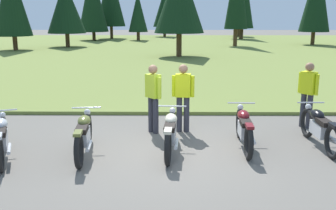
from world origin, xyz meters
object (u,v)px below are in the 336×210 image
(motorcycle_silver, at_px, (2,138))
(motorcycle_maroon, at_px, (244,128))
(motorcycle_olive, at_px, (84,135))
(motorcycle_black, at_px, (319,127))
(motorcycle_cream, at_px, (171,132))
(rider_near_row_end, at_px, (308,91))
(rider_checking_bike, at_px, (153,95))
(rider_with_back_turned, at_px, (183,94))

(motorcycle_silver, relative_size, motorcycle_maroon, 0.95)
(motorcycle_silver, xyz_separation_m, motorcycle_olive, (1.58, 0.24, 0.00))
(motorcycle_black, bearing_deg, motorcycle_cream, -173.18)
(rider_near_row_end, bearing_deg, rider_checking_bike, -173.06)
(motorcycle_silver, xyz_separation_m, rider_checking_bike, (2.93, 1.81, 0.51))
(motorcycle_silver, height_order, motorcycle_cream, same)
(motorcycle_silver, bearing_deg, motorcycle_cream, 6.78)
(rider_near_row_end, height_order, rider_checking_bike, same)
(motorcycle_cream, distance_m, motorcycle_maroon, 1.62)
(motorcycle_black, height_order, rider_near_row_end, rider_near_row_end)
(motorcycle_olive, xyz_separation_m, motorcycle_maroon, (3.36, 0.49, 0.00))
(motorcycle_cream, bearing_deg, motorcycle_black, 6.82)
(rider_with_back_turned, bearing_deg, motorcycle_silver, -152.60)
(motorcycle_cream, height_order, motorcycle_maroon, same)
(motorcycle_cream, relative_size, rider_near_row_end, 1.26)
(motorcycle_black, relative_size, rider_near_row_end, 1.26)
(rider_checking_bike, bearing_deg, motorcycle_maroon, -28.33)
(motorcycle_silver, xyz_separation_m, rider_near_row_end, (6.81, 2.28, 0.51))
(rider_near_row_end, bearing_deg, rider_with_back_turned, -172.99)
(motorcycle_olive, xyz_separation_m, rider_near_row_end, (5.23, 2.05, 0.51))
(motorcycle_silver, bearing_deg, rider_near_row_end, 18.53)
(motorcycle_maroon, distance_m, motorcycle_black, 1.64)
(motorcycle_cream, height_order, motorcycle_black, same)
(motorcycle_olive, bearing_deg, motorcycle_silver, -171.55)
(motorcycle_maroon, height_order, rider_checking_bike, rider_checking_bike)
(motorcycle_black, bearing_deg, motorcycle_silver, -173.20)
(rider_with_back_turned, distance_m, rider_near_row_end, 3.18)
(motorcycle_olive, distance_m, rider_with_back_turned, 2.70)
(motorcycle_cream, bearing_deg, motorcycle_olive, -174.72)
(motorcycle_silver, relative_size, rider_checking_bike, 1.20)
(motorcycle_olive, relative_size, rider_with_back_turned, 1.26)
(motorcycle_black, distance_m, rider_with_back_turned, 3.18)
(motorcycle_silver, relative_size, rider_with_back_turned, 1.20)
(motorcycle_silver, xyz_separation_m, motorcycle_maroon, (4.94, 0.73, 0.00))
(motorcycle_cream, xyz_separation_m, motorcycle_black, (3.23, 0.39, 0.00))
(rider_near_row_end, bearing_deg, motorcycle_olive, -158.61)
(motorcycle_silver, relative_size, rider_near_row_end, 1.20)
(motorcycle_silver, distance_m, motorcycle_maroon, 5.00)
(rider_with_back_turned, bearing_deg, rider_near_row_end, 7.01)
(rider_with_back_turned, distance_m, rider_checking_bike, 0.73)
(rider_with_back_turned, xyz_separation_m, rider_checking_bike, (-0.72, -0.08, 0.00))
(rider_near_row_end, bearing_deg, motorcycle_black, -98.53)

